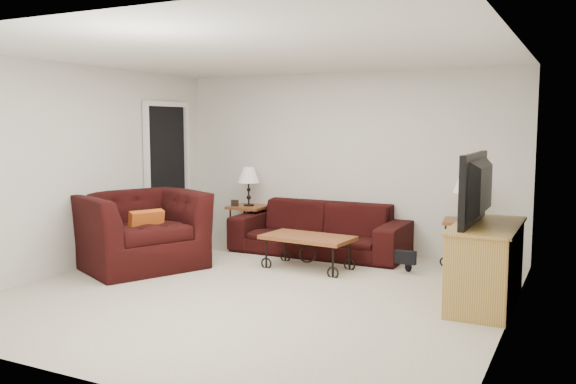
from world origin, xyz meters
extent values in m
plane|color=beige|center=(0.00, 0.00, 0.00)|extent=(5.00, 5.00, 0.00)
cube|color=silver|center=(0.00, 2.50, 1.25)|extent=(5.00, 0.02, 2.50)
cube|color=silver|center=(0.00, -2.50, 1.25)|extent=(5.00, 0.02, 2.50)
cube|color=silver|center=(-2.50, 0.00, 1.25)|extent=(0.02, 5.00, 2.50)
cube|color=silver|center=(2.50, 0.00, 1.25)|extent=(0.02, 5.00, 2.50)
plane|color=white|center=(0.00, 0.00, 2.50)|extent=(5.00, 5.00, 0.00)
cube|color=black|center=(-2.47, 1.65, 1.02)|extent=(0.08, 0.94, 2.04)
imported|color=black|center=(-0.18, 2.02, 0.35)|extent=(2.40, 0.94, 0.70)
cube|color=brown|center=(-1.40, 2.20, 0.29)|extent=(0.54, 0.54, 0.57)
cube|color=brown|center=(1.74, 2.20, 0.29)|extent=(0.60, 0.60, 0.58)
cube|color=black|center=(-1.55, 2.05, 0.62)|extent=(0.12, 0.04, 0.10)
cube|color=black|center=(1.89, 2.05, 0.63)|extent=(0.12, 0.02, 0.10)
cube|color=brown|center=(0.04, 1.17, 0.21)|extent=(1.15, 0.68, 0.41)
imported|color=black|center=(-1.88, 0.31, 0.47)|extent=(1.76, 1.84, 0.93)
cube|color=#BA5117|center=(-1.72, 0.26, 0.52)|extent=(0.28, 0.43, 0.42)
cube|color=#BB8B45|center=(2.23, 0.60, 0.40)|extent=(0.56, 1.34, 0.81)
imported|color=black|center=(2.21, 0.60, 1.15)|extent=(0.16, 1.20, 0.69)
ellipsoid|color=black|center=(1.20, 1.57, 0.25)|extent=(0.40, 0.31, 0.50)
camera|label=1|loc=(3.09, -5.47, 1.77)|focal=37.63mm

